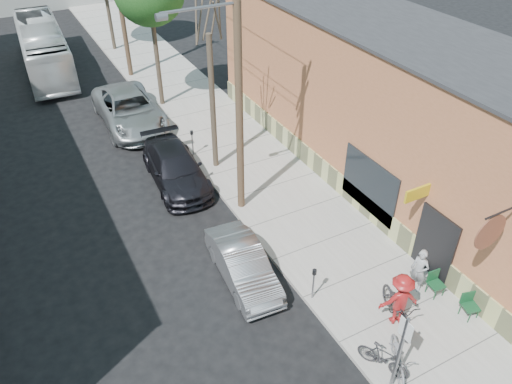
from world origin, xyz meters
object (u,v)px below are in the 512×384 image
patron_grey (419,270)px  car_2 (176,168)px  parking_meter_far (192,139)px  utility_pole_near (237,85)px  bus (43,48)px  sign_post (401,348)px  car_3 (130,110)px  patio_chair_b (471,306)px  parked_bike_a (383,358)px  patio_chair_a (436,284)px  car_1 (243,265)px  cyclist (400,299)px  parking_meter_near (314,279)px  parked_bike_b (399,357)px  tree_bare (213,105)px

patron_grey → car_2: 10.88m
parking_meter_far → utility_pole_near: bearing=-88.3°
utility_pole_near → bus: utility_pole_near is taller
sign_post → car_2: size_ratio=0.55×
car_3 → patio_chair_b: bearing=-71.5°
parked_bike_a → bus: (-4.45, 27.61, 0.87)m
patio_chair_b → car_3: bearing=122.3°
patio_chair_a → car_1: (-5.14, 3.71, 0.07)m
car_2 → car_3: car_3 is taller
cyclist → car_1: cyclist is taller
patron_grey → utility_pole_near: bearing=-172.1°
parking_meter_far → car_3: car_3 is taller
parking_meter_near → car_1: (-1.53, 1.95, -0.32)m
utility_pole_near → bus: size_ratio=0.94×
patio_chair_b → car_1: size_ratio=0.22×
car_2 → car_3: (-0.19, 6.13, 0.12)m
patio_chair_a → parked_bike_b: 3.35m
tree_bare → car_2: size_ratio=1.18×
patron_grey → car_2: size_ratio=0.32×
sign_post → car_1: bearing=106.0°
parking_meter_far → parking_meter_near: bearing=-90.0°
tree_bare → patio_chair_a: bearing=-73.8°
parking_meter_far → car_1: (-1.53, -8.21, -0.32)m
patron_grey → patio_chair_b: bearing=3.3°
parking_meter_near → car_3: size_ratio=0.20×
sign_post → cyclist: sign_post is taller
parking_meter_near → parked_bike_b: 3.41m
parking_meter_near → bus: (-4.21, 24.45, 0.50)m
car_2 → sign_post: bearing=-78.8°
patio_chair_a → car_3: size_ratio=0.14×
parked_bike_b → car_3: bearing=128.0°
utility_pole_near → patio_chair_b: (3.73, -8.48, -4.82)m
parking_meter_far → bus: bearing=106.4°
parked_bike_a → patio_chair_b: bearing=-22.2°
parked_bike_a → car_3: 17.94m
car_2 → parking_meter_near: bearing=-76.4°
car_1 → patron_grey: bearing=-29.6°
sign_post → parked_bike_a: (0.14, 0.57, -1.22)m
tree_bare → cyclist: size_ratio=3.22×
patron_grey → car_3: size_ratio=0.26×
tree_bare → car_3: 6.68m
patron_grey → bus: (-7.46, 25.71, 0.53)m
patio_chair_b → car_3: car_3 is taller
parked_bike_b → car_2: bearing=130.8°
sign_post → parking_meter_far: bearing=90.4°
sign_post → car_2: sign_post is taller
sign_post → bus: size_ratio=0.26×
tree_bare → car_1: (-2.08, -6.86, -2.51)m
tree_bare → parked_bike_b: size_ratio=3.51×
utility_pole_near → parked_bike_a: bearing=-89.3°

